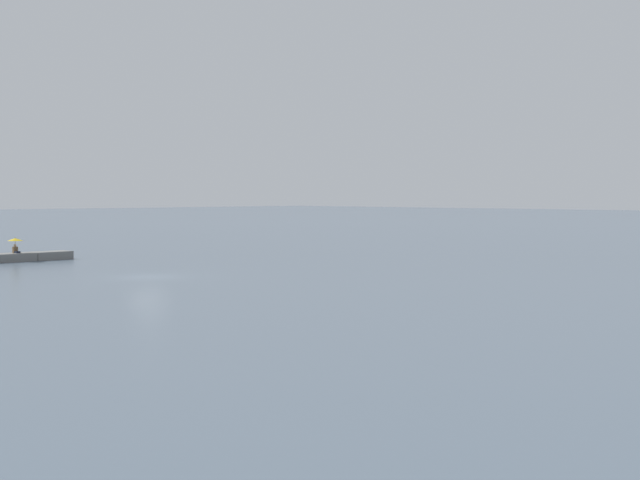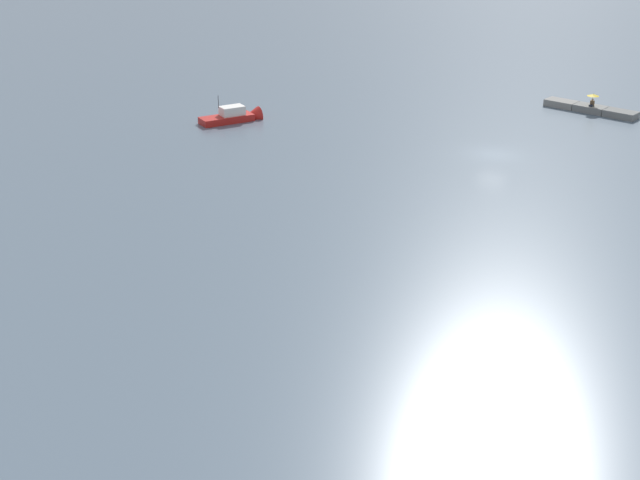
# 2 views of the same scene
# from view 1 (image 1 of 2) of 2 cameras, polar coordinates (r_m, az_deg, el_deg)

# --- Properties ---
(ground_plane) EXTENTS (500.00, 500.00, 0.00)m
(ground_plane) POSITION_cam_1_polar(r_m,az_deg,el_deg) (59.94, -10.83, -2.31)
(ground_plane) COLOR slate
(seawall_pier) EXTENTS (9.64, 1.84, 0.68)m
(seawall_pier) POSITION_cam_1_polar(r_m,az_deg,el_deg) (76.24, -18.82, -1.05)
(seawall_pier) COLOR slate
(seawall_pier) RESTS_ON ground_plane
(person_seated_brown_left) EXTENTS (0.44, 0.63, 0.73)m
(person_seated_brown_left) POSITION_cam_1_polar(r_m,az_deg,el_deg) (76.17, -18.71, -0.61)
(person_seated_brown_left) COLOR #1E2333
(person_seated_brown_left) RESTS_ON seawall_pier
(umbrella_open_yellow) EXTENTS (1.18, 1.18, 1.26)m
(umbrella_open_yellow) POSITION_cam_1_polar(r_m,az_deg,el_deg) (76.17, -18.74, 0.03)
(umbrella_open_yellow) COLOR black
(umbrella_open_yellow) RESTS_ON seawall_pier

